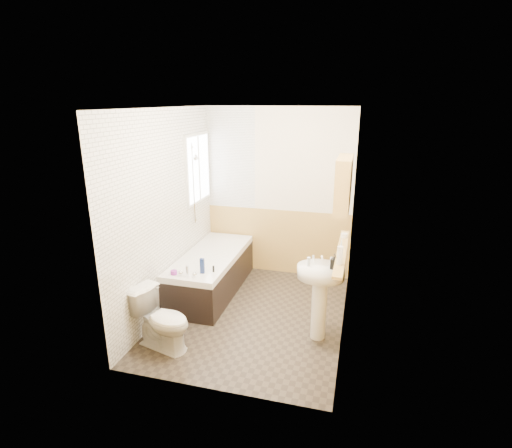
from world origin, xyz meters
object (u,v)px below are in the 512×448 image
object	(u,v)px
bathtub	(212,272)
medicine_cabinet	(343,184)
toilet	(162,320)
sink	(320,287)
pine_shelf	(342,252)

from	to	relation	value
bathtub	medicine_cabinet	size ratio (longest dim) A/B	2.84
toilet	sink	bearing A→B (deg)	-54.08
toilet	pine_shelf	world-z (taller)	pine_shelf
toilet	sink	size ratio (longest dim) A/B	0.68
pine_shelf	medicine_cabinet	size ratio (longest dim) A/B	2.33
bathtub	sink	world-z (taller)	sink
toilet	sink	world-z (taller)	sink
pine_shelf	medicine_cabinet	xyz separation A→B (m)	(-0.03, -0.07, 0.76)
toilet	sink	distance (m)	1.74
sink	medicine_cabinet	size ratio (longest dim) A/B	1.61
bathtub	sink	bearing A→B (deg)	-26.06
bathtub	medicine_cabinet	world-z (taller)	medicine_cabinet
bathtub	sink	size ratio (longest dim) A/B	1.77
bathtub	sink	distance (m)	1.78
medicine_cabinet	bathtub	bearing A→B (deg)	159.18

